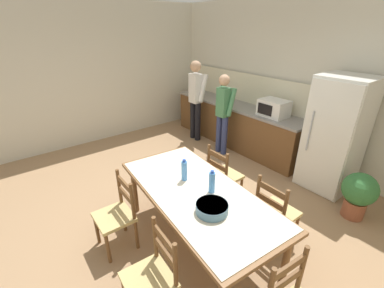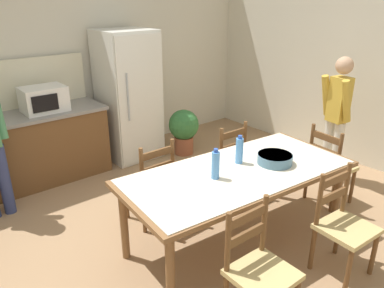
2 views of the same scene
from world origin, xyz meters
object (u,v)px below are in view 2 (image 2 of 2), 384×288
at_px(microwave, 44,99).
at_px(chair_side_near_left, 259,270).
at_px(chair_side_far_right, 224,161).
at_px(chair_head_end, 330,166).
at_px(bottle_off_centre, 239,150).
at_px(chair_side_far_left, 151,183).
at_px(chair_side_near_right, 343,225).
at_px(person_by_table, 337,113).
at_px(serving_bowl, 275,158).
at_px(bottle_near_centre, 216,165).
at_px(dining_table, 238,178).
at_px(refrigerator, 129,96).
at_px(potted_plant, 184,129).

height_order(microwave, chair_side_near_left, microwave).
distance_m(chair_side_far_right, chair_head_end, 1.17).
relative_size(bottle_off_centre, chair_side_far_right, 0.30).
distance_m(chair_side_far_left, chair_side_far_right, 0.95).
bearing_deg(chair_head_end, chair_side_near_right, 132.62).
distance_m(microwave, person_by_table, 3.55).
distance_m(serving_bowl, chair_side_near_left, 1.17).
distance_m(microwave, chair_side_near_right, 3.55).
bearing_deg(person_by_table, chair_side_far_left, -4.50).
bearing_deg(bottle_near_centre, chair_side_near_left, -110.25).
bearing_deg(chair_side_far_right, bottle_off_centre, 56.21).
bearing_deg(chair_side_far_left, dining_table, 115.92).
relative_size(dining_table, chair_side_far_right, 2.41).
distance_m(refrigerator, dining_table, 2.47).
bearing_deg(serving_bowl, potted_plant, 74.34).
relative_size(dining_table, serving_bowl, 6.85).
xyz_separation_m(bottle_near_centre, bottle_off_centre, (0.38, 0.09, 0.00)).
relative_size(microwave, chair_head_end, 0.55).
bearing_deg(bottle_off_centre, chair_side_near_left, -127.82).
height_order(bottle_off_centre, chair_head_end, bottle_off_centre).
height_order(microwave, serving_bowl, microwave).
distance_m(chair_side_far_left, potted_plant, 1.81).
height_order(serving_bowl, chair_side_far_right, chair_side_far_right).
distance_m(bottle_near_centre, serving_bowl, 0.64).
height_order(serving_bowl, person_by_table, person_by_table).
distance_m(refrigerator, chair_side_far_right, 1.78).
bearing_deg(potted_plant, bottle_off_centre, -113.87).
height_order(dining_table, chair_side_near_left, chair_side_near_left).
distance_m(microwave, bottle_off_centre, 2.53).
relative_size(refrigerator, bottle_off_centre, 6.62).
xyz_separation_m(bottle_off_centre, serving_bowl, (0.25, -0.22, -0.07)).
relative_size(refrigerator, person_by_table, 1.15).
xyz_separation_m(microwave, person_by_table, (2.73, -2.26, -0.17)).
bearing_deg(chair_side_near_right, chair_side_far_left, 120.07).
bearing_deg(bottle_off_centre, chair_side_far_left, 126.37).
bearing_deg(dining_table, chair_side_far_right, 53.57).
xyz_separation_m(serving_bowl, chair_head_end, (0.98, -0.01, -0.37)).
distance_m(bottle_off_centre, chair_side_far_right, 0.88).
bearing_deg(bottle_off_centre, microwave, 111.89).
bearing_deg(chair_head_end, person_by_table, -54.79).
xyz_separation_m(dining_table, serving_bowl, (0.36, -0.10, 0.12)).
bearing_deg(chair_side_far_left, chair_head_end, 151.56).
height_order(chair_side_far_left, chair_side_far_right, same).
height_order(chair_side_near_left, potted_plant, chair_side_near_left).
relative_size(dining_table, chair_side_near_right, 2.41).
relative_size(microwave, bottle_near_centre, 1.85).
height_order(chair_side_near_right, potted_plant, chair_side_near_right).
xyz_separation_m(bottle_near_centre, chair_head_end, (1.61, -0.14, -0.45)).
bearing_deg(serving_bowl, chair_side_near_right, -86.47).
xyz_separation_m(chair_side_far_right, potted_plant, (0.41, 1.27, -0.06)).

